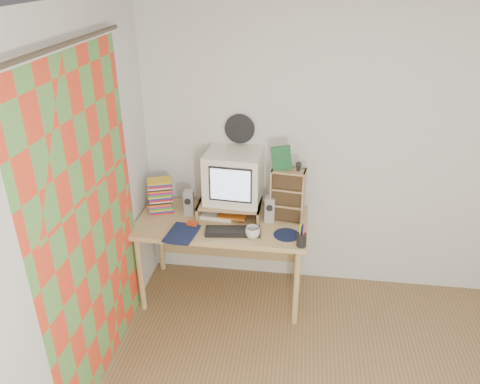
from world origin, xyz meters
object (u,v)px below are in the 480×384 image
(desk, at_px, (223,231))
(keyboard, at_px, (233,231))
(diary, at_px, (169,230))
(cd_rack, at_px, (288,195))
(dvd_stack, at_px, (160,196))
(crt_monitor, at_px, (234,177))
(mug, at_px, (253,232))

(desk, height_order, keyboard, keyboard)
(diary, bearing_deg, cd_rack, 28.10)
(desk, relative_size, dvd_stack, 5.02)
(crt_monitor, bearing_deg, keyboard, -78.93)
(cd_rack, bearing_deg, dvd_stack, -172.43)
(diary, bearing_deg, dvd_stack, 122.24)
(desk, bearing_deg, dvd_stack, 176.63)
(desk, xyz_separation_m, cd_rack, (0.53, 0.03, 0.36))
(dvd_stack, height_order, diary, dvd_stack)
(crt_monitor, relative_size, cd_rack, 1.00)
(cd_rack, xyz_separation_m, diary, (-0.91, -0.35, -0.20))
(dvd_stack, xyz_separation_m, diary, (0.16, -0.35, -0.11))
(mug, bearing_deg, diary, -177.49)
(cd_rack, xyz_separation_m, mug, (-0.25, -0.32, -0.18))
(crt_monitor, distance_m, diary, 0.68)
(desk, distance_m, keyboard, 0.31)
(mug, bearing_deg, dvd_stack, 158.79)
(crt_monitor, relative_size, keyboard, 1.03)
(cd_rack, distance_m, mug, 0.44)
(desk, bearing_deg, keyboard, -64.30)
(crt_monitor, height_order, diary, crt_monitor)
(crt_monitor, xyz_separation_m, mug, (0.20, -0.37, -0.29))
(diary, bearing_deg, keyboard, 15.18)
(crt_monitor, bearing_deg, desk, -127.50)
(keyboard, relative_size, cd_rack, 0.97)
(crt_monitor, relative_size, mug, 3.92)
(keyboard, bearing_deg, diary, -179.02)
(keyboard, height_order, mug, mug)
(crt_monitor, xyz_separation_m, keyboard, (0.04, -0.33, -0.32))
(crt_monitor, distance_m, mug, 0.51)
(crt_monitor, height_order, mug, crt_monitor)
(crt_monitor, bearing_deg, cd_rack, -2.71)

